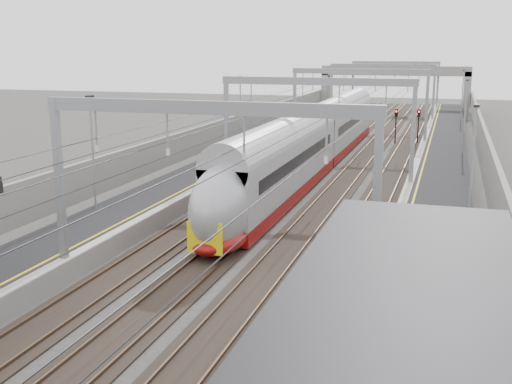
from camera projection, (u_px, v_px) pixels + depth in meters
The scene contains 11 objects.
platform_left at pixel (219, 170), 48.44m from camera, with size 4.00×120.00×1.00m, color black.
platform_right at pixel (438, 182), 43.88m from camera, with size 4.00×120.00×1.00m, color black.
tracks at pixel (323, 182), 46.26m from camera, with size 11.40×140.00×0.20m.
overhead_line at pixel (341, 91), 51.10m from camera, with size 13.00×140.00×6.60m.
overbridge at pixel (395, 77), 96.44m from camera, with size 22.00×2.20×6.90m.
wall_left at pixel (180, 153), 49.11m from camera, with size 0.30×120.00×3.20m, color gray.
wall_right at pixel (489, 169), 42.73m from camera, with size 0.30×120.00×3.20m, color gray.
train at pixel (311, 148), 48.73m from camera, with size 2.61×47.54×4.13m.
signal_green at pixel (326, 111), 73.32m from camera, with size 0.32×0.32×3.48m.
signal_red_near at pixel (396, 120), 64.92m from camera, with size 0.32×0.32×3.48m.
signal_red_far at pixel (419, 120), 64.67m from camera, with size 0.32×0.32×3.48m.
Camera 1 is at (8.59, 0.26, 9.44)m, focal length 45.00 mm.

